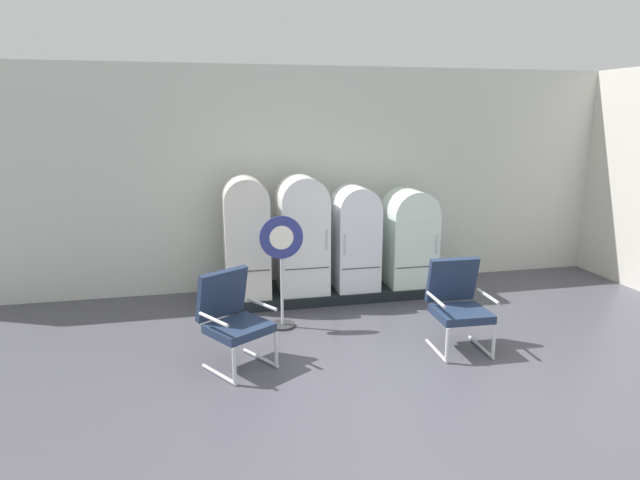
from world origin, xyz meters
TOP-DOWN VIEW (x-y plane):
  - ground at (0.00, 0.00)m, footprint 12.00×10.00m
  - back_wall at (0.00, 3.66)m, footprint 11.76×0.12m
  - display_plinth at (0.00, 3.02)m, footprint 3.72×0.95m
  - refrigerator_0 at (-1.21, 2.94)m, footprint 0.59×0.72m
  - refrigerator_1 at (-0.43, 2.93)m, footprint 0.66×0.70m
  - refrigerator_2 at (0.33, 2.91)m, footprint 0.61×0.68m
  - refrigerator_3 at (1.17, 2.94)m, footprint 0.68×0.72m
  - armchair_left at (-1.53, 1.06)m, footprint 0.84×0.87m
  - armchair_right at (0.98, 0.97)m, footprint 0.67×0.68m
  - sign_stand at (-0.87, 1.98)m, footprint 0.53×0.32m

SIDE VIEW (x-z plane):
  - ground at x=0.00m, z-range -0.05..0.00m
  - display_plinth at x=0.00m, z-range 0.00..0.14m
  - armchair_left at x=-1.53m, z-range 0.04..1.06m
  - armchair_right at x=0.98m, z-range 0.04..1.06m
  - sign_stand at x=-0.87m, z-range 0.03..1.46m
  - refrigerator_3 at x=1.17m, z-range 0.18..1.58m
  - refrigerator_2 at x=0.33m, z-range 0.19..1.67m
  - refrigerator_1 at x=-0.43m, z-range 0.19..1.84m
  - refrigerator_0 at x=-1.21m, z-range 0.20..1.84m
  - back_wall at x=0.00m, z-range 0.01..3.31m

